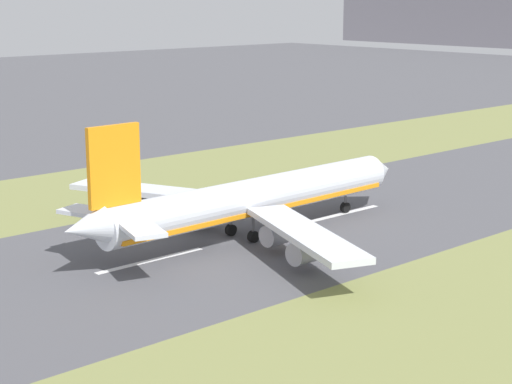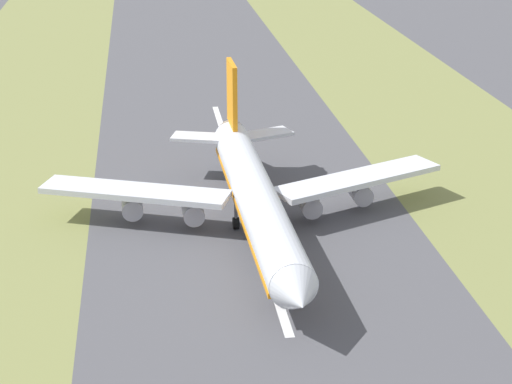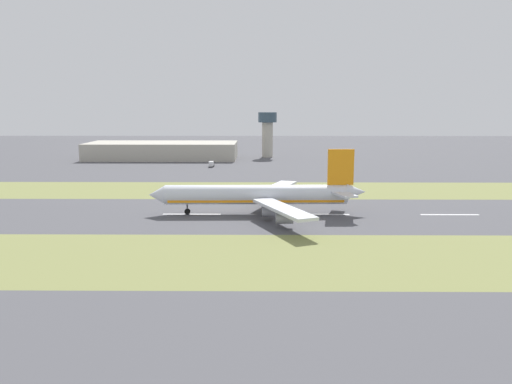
{
  "view_description": "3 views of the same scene",
  "coord_description": "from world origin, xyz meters",
  "views": [
    {
      "loc": [
        97.16,
        -80.31,
        36.94
      ],
      "look_at": [
        0.13,
        5.99,
        7.0
      ],
      "focal_mm": 60.0,
      "sensor_mm": 36.0,
      "label": 1
    },
    {
      "loc": [
        15.71,
        120.84,
        53.68
      ],
      "look_at": [
        0.13,
        5.99,
        7.0
      ],
      "focal_mm": 60.0,
      "sensor_mm": 36.0,
      "label": 2
    },
    {
      "loc": [
        -151.23,
        4.54,
        33.41
      ],
      "look_at": [
        0.13,
        5.99,
        7.0
      ],
      "focal_mm": 35.0,
      "sensor_mm": 36.0,
      "label": 3
    }
  ],
  "objects": [
    {
      "name": "centreline_dash_far",
      "position": [
        0.0,
        25.99,
        0.01
      ],
      "size": [
        1.2,
        18.0,
        0.01
      ],
      "primitive_type": "cube",
      "color": "silver",
      "rests_on": "ground"
    },
    {
      "name": "centreline_dash_mid",
      "position": [
        0.0,
        -14.01,
        0.01
      ],
      "size": [
        1.2,
        18.0,
        0.01
      ],
      "primitive_type": "cube",
      "color": "silver",
      "rests_on": "ground"
    },
    {
      "name": "ground_plane",
      "position": [
        0.0,
        0.0,
        0.0
      ],
      "size": [
        800.0,
        800.0,
        0.0
      ],
      "primitive_type": "plane",
      "color": "#4C4C51"
    },
    {
      "name": "grass_median_east",
      "position": [
        45.0,
        0.0,
        0.0
      ],
      "size": [
        40.0,
        600.0,
        0.01
      ],
      "primitive_type": "cube",
      "color": "olive",
      "rests_on": "ground"
    },
    {
      "name": "airplane_main_jet",
      "position": [
        0.18,
        4.08,
        6.02
      ],
      "size": [
        64.12,
        67.11,
        20.2
      ],
      "color": "silver",
      "rests_on": "ground"
    },
    {
      "name": "grass_median_west",
      "position": [
        -45.0,
        0.0,
        0.0
      ],
      "size": [
        40.0,
        600.0,
        0.01
      ],
      "primitive_type": "cube",
      "color": "olive",
      "rests_on": "ground"
    }
  ]
}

